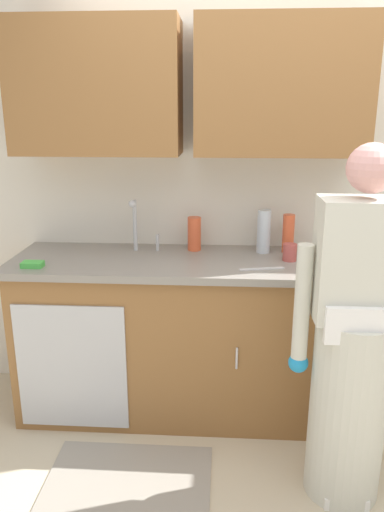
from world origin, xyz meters
name	(u,v)px	position (x,y,z in m)	size (l,w,h in m)	color
ground_plane	(292,494)	(0.00, 0.00, 0.00)	(9.00, 9.00, 0.00)	beige
kitchen_wall_with_uppers	(261,157)	(-0.14, 0.99, 1.48)	(4.80, 0.44, 2.70)	silver
counter_cabinet	(186,338)	(-0.55, 0.70, 0.45)	(1.90, 0.62, 0.90)	brown
countertop	(186,262)	(-0.55, 0.70, 0.92)	(1.96, 0.66, 0.04)	gray
sink	(138,260)	(-0.82, 0.71, 0.93)	(0.50, 0.36, 0.35)	#B7BABF
person_at_sink	(353,358)	(0.23, 0.06, 0.69)	(0.55, 0.34, 1.62)	white
floor_mat	(129,478)	(-0.79, 0.05, 0.01)	(0.80, 0.50, 0.01)	gray
bottle_water_short	(264,231)	(-0.11, 0.86, 1.07)	(0.08, 0.08, 0.25)	silver
bottle_soap	(288,233)	(0.03, 0.87, 1.05)	(0.07, 0.07, 0.22)	#E05933
bottle_dish_liquid	(194,234)	(-0.52, 0.88, 1.04)	(0.08, 0.08, 0.20)	#E05933
cup_by_sink	(290,252)	(0.02, 0.70, 0.99)	(0.08, 0.08, 0.09)	#B24C47
knife_on_counter	(262,269)	(-0.14, 0.53, 0.94)	(0.24, 0.02, 0.01)	silver
sponge	(32,264)	(-1.35, 0.49, 0.96)	(0.11, 0.07, 0.03)	#4CBF4C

